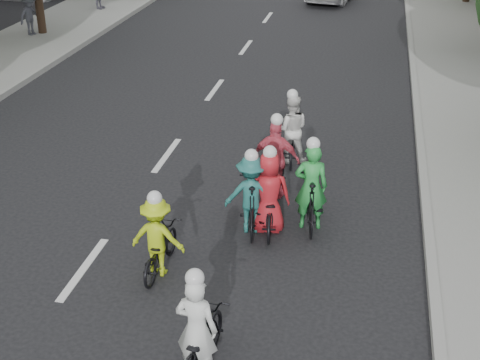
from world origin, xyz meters
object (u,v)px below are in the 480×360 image
(cyclist_1, at_px, (198,340))
(cyclist_3, at_px, (269,201))
(cyclist_2, at_px, (252,199))
(cyclist_4, at_px, (291,136))
(cyclist_6, at_px, (158,243))
(cyclist_5, at_px, (311,195))
(cyclist_0, at_px, (276,166))
(spectator_0, at_px, (30,15))

(cyclist_1, xyz_separation_m, cyclist_3, (0.32, 4.16, 0.04))
(cyclist_2, xyz_separation_m, cyclist_4, (0.32, 3.34, -0.03))
(cyclist_3, xyz_separation_m, cyclist_6, (-1.64, -1.83, -0.03))
(cyclist_1, xyz_separation_m, cyclist_5, (1.08, 4.47, 0.08))
(cyclist_0, height_order, cyclist_4, cyclist_0)
(cyclist_4, height_order, cyclist_5, cyclist_5)
(cyclist_1, distance_m, cyclist_4, 7.45)
(cyclist_0, xyz_separation_m, cyclist_3, (0.09, -1.41, -0.08))
(spectator_0, bearing_deg, cyclist_2, -115.74)
(cyclist_2, relative_size, cyclist_4, 1.01)
(cyclist_2, height_order, cyclist_3, cyclist_3)
(cyclist_0, distance_m, cyclist_6, 3.60)
(cyclist_1, bearing_deg, cyclist_2, -83.61)
(cyclist_5, bearing_deg, cyclist_1, 68.29)
(cyclist_0, bearing_deg, cyclist_1, 92.48)
(cyclist_0, relative_size, spectator_0, 1.26)
(cyclist_0, bearing_deg, cyclist_2, 85.28)
(cyclist_2, distance_m, cyclist_3, 0.35)
(cyclist_4, xyz_separation_m, cyclist_6, (-1.63, -5.11, -0.05))
(cyclist_1, relative_size, cyclist_2, 1.00)
(cyclist_3, relative_size, cyclist_4, 1.00)
(cyclist_4, distance_m, cyclist_5, 3.07)
(cyclist_0, bearing_deg, spectator_0, -39.71)
(cyclist_2, distance_m, spectator_0, 16.84)
(cyclist_5, xyz_separation_m, cyclist_6, (-2.41, -2.15, -0.07))
(cyclist_1, bearing_deg, cyclist_6, -54.18)
(cyclist_3, xyz_separation_m, cyclist_5, (0.77, 0.31, 0.04))
(cyclist_5, bearing_deg, cyclist_6, 33.57)
(cyclist_5, bearing_deg, spectator_0, -53.24)
(cyclist_6, xyz_separation_m, spectator_0, (-9.81, 14.42, 0.31))
(spectator_0, bearing_deg, cyclist_6, -122.83)
(cyclist_6, bearing_deg, spectator_0, -53.67)
(cyclist_3, bearing_deg, spectator_0, -55.11)
(cyclist_0, distance_m, cyclist_4, 1.87)
(cyclist_0, distance_m, spectator_0, 15.94)
(cyclist_4, xyz_separation_m, cyclist_5, (0.78, -2.97, 0.02))
(cyclist_3, height_order, cyclist_4, cyclist_3)
(cyclist_0, height_order, cyclist_2, cyclist_0)
(cyclist_0, distance_m, cyclist_2, 1.50)
(cyclist_6, bearing_deg, cyclist_1, 121.83)
(cyclist_1, height_order, cyclist_2, cyclist_1)
(cyclist_3, height_order, spectator_0, cyclist_3)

